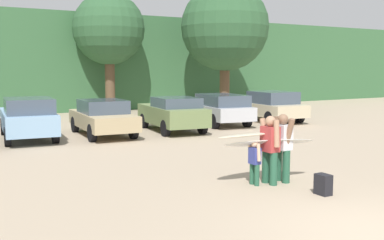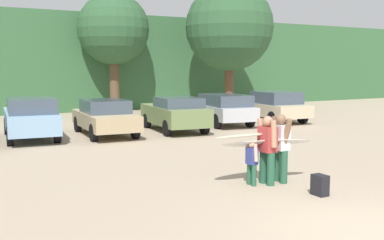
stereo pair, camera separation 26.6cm
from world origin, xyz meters
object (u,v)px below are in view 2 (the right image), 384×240
(parked_car_silver, at_px, (221,108))
(person_child, at_px, (252,160))
(surfboard_cream, at_px, (246,135))
(parked_car_olive_green, at_px, (175,113))
(person_companion, at_px, (280,144))
(backpack_dropped, at_px, (320,185))
(parked_car_champagne, at_px, (272,106))
(parked_car_sky_blue, at_px, (31,117))
(parked_car_tan, at_px, (105,117))
(surfboard_white, at_px, (267,143))
(person_adult, at_px, (267,146))

(parked_car_silver, xyz_separation_m, person_child, (-5.57, -10.08, -0.21))
(surfboard_cream, bearing_deg, parked_car_olive_green, -108.91)
(person_child, distance_m, person_companion, 0.85)
(parked_car_silver, height_order, surfboard_cream, parked_car_silver)
(person_child, distance_m, backpack_dropped, 1.65)
(parked_car_champagne, bearing_deg, backpack_dropped, 149.51)
(parked_car_sky_blue, distance_m, parked_car_tan, 2.85)
(parked_car_tan, xyz_separation_m, surfboard_cream, (0.39, -9.26, 0.41))
(parked_car_olive_green, relative_size, surfboard_cream, 2.43)
(backpack_dropped, bearing_deg, parked_car_champagne, 55.58)
(parked_car_tan, bearing_deg, person_child, -173.73)
(surfboard_white, bearing_deg, backpack_dropped, 116.70)
(parked_car_silver, height_order, person_companion, person_companion)
(parked_car_tan, bearing_deg, person_companion, -169.12)
(person_adult, relative_size, surfboard_cream, 0.90)
(parked_car_tan, height_order, backpack_dropped, parked_car_tan)
(parked_car_champagne, distance_m, person_companion, 12.65)
(parked_car_champagne, xyz_separation_m, backpack_dropped, (-7.76, -11.32, -0.58))
(person_adult, xyz_separation_m, backpack_dropped, (0.41, -1.31, -0.69))
(parked_car_sky_blue, relative_size, parked_car_tan, 1.05)
(parked_car_silver, height_order, surfboard_white, parked_car_silver)
(parked_car_champagne, xyz_separation_m, person_adult, (-8.16, -10.01, 0.11))
(person_adult, relative_size, surfboard_white, 0.69)
(parked_car_tan, distance_m, person_child, 9.41)
(parked_car_tan, relative_size, person_adult, 2.78)
(parked_car_silver, xyz_separation_m, person_adult, (-5.20, -10.18, 0.11))
(parked_car_champagne, bearing_deg, parked_car_tan, 97.21)
(surfboard_white, bearing_deg, surfboard_cream, 5.59)
(parked_car_silver, height_order, backpack_dropped, parked_car_silver)
(parked_car_tan, height_order, parked_car_silver, parked_car_silver)
(person_child, bearing_deg, surfboard_cream, -64.23)
(parked_car_sky_blue, bearing_deg, parked_car_champagne, -84.04)
(parked_car_olive_green, height_order, person_adult, person_adult)
(person_companion, relative_size, surfboard_white, 0.70)
(person_adult, height_order, person_companion, person_companion)
(parked_car_olive_green, bearing_deg, surfboard_white, 173.19)
(backpack_dropped, bearing_deg, person_adult, 107.30)
(parked_car_sky_blue, relative_size, person_adult, 2.93)
(backpack_dropped, bearing_deg, surfboard_white, 101.90)
(person_companion, distance_m, surfboard_cream, 0.90)
(parked_car_silver, bearing_deg, person_companion, 162.53)
(parked_car_tan, xyz_separation_m, surfboard_white, (0.93, -9.35, 0.20))
(surfboard_cream, bearing_deg, person_adult, 149.59)
(backpack_dropped, bearing_deg, parked_car_olive_green, 80.27)
(parked_car_sky_blue, xyz_separation_m, person_child, (3.28, -9.77, -0.25))
(parked_car_olive_green, distance_m, parked_car_champagne, 6.01)
(parked_car_olive_green, height_order, surfboard_white, parked_car_olive_green)
(parked_car_tan, relative_size, parked_car_champagne, 0.99)
(parked_car_tan, xyz_separation_m, parked_car_champagne, (8.99, 0.52, 0.04))
(parked_car_silver, xyz_separation_m, surfboard_white, (-5.10, -10.04, 0.16))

